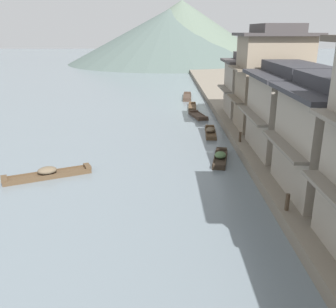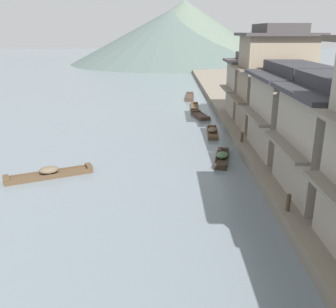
{
  "view_description": "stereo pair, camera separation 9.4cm",
  "coord_description": "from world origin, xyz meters",
  "px_view_note": "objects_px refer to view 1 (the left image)",
  "views": [
    {
      "loc": [
        2.46,
        -2.47,
        8.85
      ],
      "look_at": [
        2.63,
        18.46,
        1.84
      ],
      "focal_mm": 39.39,
      "sensor_mm": 36.0,
      "label": 1
    },
    {
      "loc": [
        2.55,
        -2.47,
        8.85
      ],
      "look_at": [
        2.63,
        18.46,
        1.84
      ],
      "focal_mm": 39.39,
      "sensor_mm": 36.0,
      "label": 2
    }
  ],
  "objects_px": {
    "house_waterfront_tall": "(333,138)",
    "house_waterfront_narrow": "(291,110)",
    "house_waterfront_end": "(250,85)",
    "house_waterfront_far": "(272,79)",
    "mooring_post_dock_far": "(240,137)",
    "mooring_post_dock_mid": "(287,202)",
    "boat_moored_nearest": "(220,158)",
    "boat_upstream_distant": "(211,132)",
    "boat_moored_third": "(192,107)",
    "boat_midriver_drifting": "(48,174)",
    "boat_moored_second": "(198,116)",
    "boat_midriver_upstream": "(187,97)"
  },
  "relations": [
    {
      "from": "house_waterfront_end",
      "to": "mooring_post_dock_far",
      "type": "height_order",
      "value": "house_waterfront_end"
    },
    {
      "from": "boat_midriver_drifting",
      "to": "boat_upstream_distant",
      "type": "xyz_separation_m",
      "value": [
        11.59,
        10.28,
        -0.01
      ]
    },
    {
      "from": "mooring_post_dock_far",
      "to": "boat_moored_second",
      "type": "bearing_deg",
      "value": 100.92
    },
    {
      "from": "boat_midriver_upstream",
      "to": "boat_moored_nearest",
      "type": "bearing_deg",
      "value": -88.02
    },
    {
      "from": "house_waterfront_far",
      "to": "house_waterfront_end",
      "type": "bearing_deg",
      "value": 94.1
    },
    {
      "from": "boat_upstream_distant",
      "to": "mooring_post_dock_far",
      "type": "distance_m",
      "value": 5.05
    },
    {
      "from": "boat_moored_nearest",
      "to": "house_waterfront_narrow",
      "type": "xyz_separation_m",
      "value": [
        4.79,
        0.16,
        3.45
      ]
    },
    {
      "from": "boat_moored_nearest",
      "to": "mooring_post_dock_mid",
      "type": "distance_m",
      "value": 9.32
    },
    {
      "from": "boat_midriver_upstream",
      "to": "mooring_post_dock_mid",
      "type": "bearing_deg",
      "value": -85.48
    },
    {
      "from": "house_waterfront_tall",
      "to": "house_waterfront_end",
      "type": "distance_m",
      "value": 19.6
    },
    {
      "from": "boat_midriver_upstream",
      "to": "mooring_post_dock_far",
      "type": "distance_m",
      "value": 23.43
    },
    {
      "from": "boat_moored_third",
      "to": "house_waterfront_far",
      "type": "distance_m",
      "value": 14.53
    },
    {
      "from": "boat_moored_third",
      "to": "house_waterfront_end",
      "type": "xyz_separation_m",
      "value": [
        5.34,
        -6.38,
        3.56
      ]
    },
    {
      "from": "boat_moored_third",
      "to": "house_waterfront_narrow",
      "type": "bearing_deg",
      "value": -73.87
    },
    {
      "from": "boat_moored_third",
      "to": "house_waterfront_tall",
      "type": "height_order",
      "value": "house_waterfront_tall"
    },
    {
      "from": "house_waterfront_end",
      "to": "boat_midriver_drifting",
      "type": "bearing_deg",
      "value": -135.63
    },
    {
      "from": "house_waterfront_end",
      "to": "house_waterfront_far",
      "type": "bearing_deg",
      "value": -85.9
    },
    {
      "from": "house_waterfront_narrow",
      "to": "boat_moored_nearest",
      "type": "bearing_deg",
      "value": -178.12
    },
    {
      "from": "boat_upstream_distant",
      "to": "boat_midriver_drifting",
      "type": "bearing_deg",
      "value": -138.41
    },
    {
      "from": "mooring_post_dock_mid",
      "to": "house_waterfront_end",
      "type": "bearing_deg",
      "value": 82.6
    },
    {
      "from": "boat_moored_third",
      "to": "boat_midriver_drifting",
      "type": "distance_m",
      "value": 24.63
    },
    {
      "from": "mooring_post_dock_far",
      "to": "mooring_post_dock_mid",
      "type": "bearing_deg",
      "value": -90.0
    },
    {
      "from": "house_waterfront_narrow",
      "to": "house_waterfront_far",
      "type": "xyz_separation_m",
      "value": [
        0.32,
        6.44,
        1.31
      ]
    },
    {
      "from": "house_waterfront_narrow",
      "to": "house_waterfront_end",
      "type": "xyz_separation_m",
      "value": [
        -0.11,
        12.47,
        0.01
      ]
    },
    {
      "from": "boat_midriver_drifting",
      "to": "mooring_post_dock_mid",
      "type": "relative_size",
      "value": 6.29
    },
    {
      "from": "mooring_post_dock_mid",
      "to": "mooring_post_dock_far",
      "type": "distance_m",
      "value": 11.56
    },
    {
      "from": "boat_moored_second",
      "to": "house_waterfront_tall",
      "type": "distance_m",
      "value": 21.93
    },
    {
      "from": "house_waterfront_far",
      "to": "mooring_post_dock_mid",
      "type": "bearing_deg",
      "value": -101.71
    },
    {
      "from": "boat_midriver_drifting",
      "to": "house_waterfront_far",
      "type": "xyz_separation_m",
      "value": [
        16.55,
        9.73,
        4.76
      ]
    },
    {
      "from": "house_waterfront_end",
      "to": "mooring_post_dock_far",
      "type": "relative_size",
      "value": 8.04
    },
    {
      "from": "boat_moored_nearest",
      "to": "mooring_post_dock_far",
      "type": "relative_size",
      "value": 5.44
    },
    {
      "from": "house_waterfront_tall",
      "to": "house_waterfront_far",
      "type": "bearing_deg",
      "value": 87.9
    },
    {
      "from": "boat_midriver_drifting",
      "to": "house_waterfront_end",
      "type": "relative_size",
      "value": 0.86
    },
    {
      "from": "house_waterfront_end",
      "to": "mooring_post_dock_far",
      "type": "distance_m",
      "value": 10.86
    },
    {
      "from": "house_waterfront_tall",
      "to": "boat_moored_nearest",
      "type": "bearing_deg",
      "value": 123.48
    },
    {
      "from": "boat_midriver_drifting",
      "to": "boat_upstream_distant",
      "type": "distance_m",
      "value": 15.49
    },
    {
      "from": "boat_midriver_upstream",
      "to": "boat_upstream_distant",
      "type": "distance_m",
      "value": 18.61
    },
    {
      "from": "boat_moored_second",
      "to": "mooring_post_dock_far",
      "type": "distance_m",
      "value": 11.86
    },
    {
      "from": "boat_moored_nearest",
      "to": "house_waterfront_end",
      "type": "distance_m",
      "value": 13.91
    },
    {
      "from": "house_waterfront_tall",
      "to": "house_waterfront_narrow",
      "type": "bearing_deg",
      "value": 88.58
    },
    {
      "from": "boat_moored_second",
      "to": "boat_upstream_distant",
      "type": "height_order",
      "value": "boat_upstream_distant"
    },
    {
      "from": "boat_moored_second",
      "to": "mooring_post_dock_far",
      "type": "relative_size",
      "value": 5.06
    },
    {
      "from": "boat_moored_third",
      "to": "boat_upstream_distant",
      "type": "xyz_separation_m",
      "value": [
        0.81,
        -11.86,
        0.08
      ]
    },
    {
      "from": "boat_moored_nearest",
      "to": "house_waterfront_tall",
      "type": "relative_size",
      "value": 0.65
    },
    {
      "from": "boat_moored_nearest",
      "to": "boat_upstream_distant",
      "type": "relative_size",
      "value": 0.98
    },
    {
      "from": "boat_moored_third",
      "to": "boat_midriver_upstream",
      "type": "xyz_separation_m",
      "value": [
        -0.23,
        6.71,
        0.04
      ]
    },
    {
      "from": "boat_moored_second",
      "to": "mooring_post_dock_mid",
      "type": "height_order",
      "value": "mooring_post_dock_mid"
    },
    {
      "from": "boat_midriver_upstream",
      "to": "house_waterfront_far",
      "type": "relative_size",
      "value": 0.61
    },
    {
      "from": "mooring_post_dock_mid",
      "to": "boat_moored_third",
      "type": "bearing_deg",
      "value": 95.13
    },
    {
      "from": "boat_moored_second",
      "to": "house_waterfront_end",
      "type": "xyz_separation_m",
      "value": [
        5.06,
        -1.46,
        3.55
      ]
    }
  ]
}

